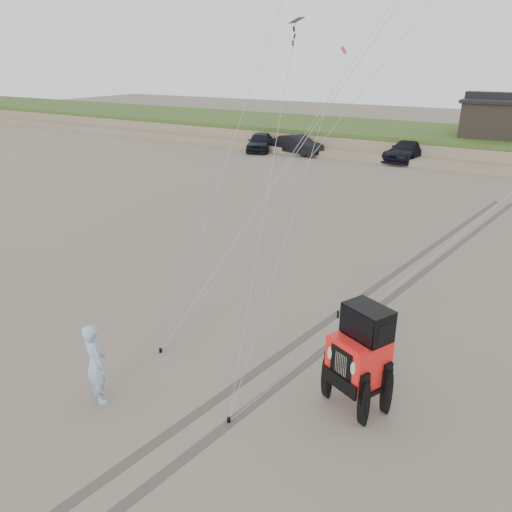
# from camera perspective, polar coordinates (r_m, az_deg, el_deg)

# --- Properties ---
(ground) EXTENTS (160.00, 160.00, 0.00)m
(ground) POSITION_cam_1_polar(r_m,az_deg,el_deg) (12.41, -7.16, -15.79)
(ground) COLOR #6B6054
(ground) RESTS_ON ground
(dune_ridge) EXTENTS (160.00, 14.25, 1.73)m
(dune_ridge) POSITION_cam_1_polar(r_m,az_deg,el_deg) (45.98, 23.76, 11.51)
(dune_ridge) COLOR #7A6B54
(dune_ridge) RESTS_ON ground
(cabin) EXTENTS (6.40, 5.40, 3.35)m
(cabin) POSITION_cam_1_polar(r_m,az_deg,el_deg) (44.96, 26.69, 14.00)
(cabin) COLOR black
(cabin) RESTS_ON dune_ridge
(truck_a) EXTENTS (3.48, 5.03, 1.59)m
(truck_a) POSITION_cam_1_polar(r_m,az_deg,el_deg) (44.30, 0.46, 12.93)
(truck_a) COLOR black
(truck_a) RESTS_ON ground
(truck_b) EXTENTS (5.01, 2.78, 1.56)m
(truck_b) POSITION_cam_1_polar(r_m,az_deg,el_deg) (42.97, 4.71, 12.57)
(truck_b) COLOR black
(truck_b) RESTS_ON ground
(truck_c) EXTENTS (3.11, 5.91, 1.63)m
(truck_c) POSITION_cam_1_polar(r_m,az_deg,el_deg) (41.51, 17.00, 11.45)
(truck_c) COLOR black
(truck_c) RESTS_ON ground
(jeep) EXTENTS (4.30, 5.84, 2.00)m
(jeep) POSITION_cam_1_polar(r_m,az_deg,el_deg) (11.76, 11.52, -12.47)
(jeep) COLOR #FF1F1C
(jeep) RESTS_ON ground
(man) EXTENTS (0.85, 0.70, 1.99)m
(man) POSITION_cam_1_polar(r_m,az_deg,el_deg) (12.27, -17.87, -11.61)
(man) COLOR #80ABC6
(man) RESTS_ON ground
(stake_main) EXTENTS (0.08, 0.08, 0.12)m
(stake_main) POSITION_cam_1_polar(r_m,az_deg,el_deg) (14.16, -10.85, -10.54)
(stake_main) COLOR black
(stake_main) RESTS_ON ground
(stake_aux) EXTENTS (0.08, 0.08, 0.12)m
(stake_aux) POSITION_cam_1_polar(r_m,az_deg,el_deg) (11.64, -3.13, -18.21)
(stake_aux) COLOR black
(stake_aux) RESTS_ON ground
(tire_tracks) EXTENTS (5.22, 29.74, 0.01)m
(tire_tracks) POSITION_cam_1_polar(r_m,az_deg,el_deg) (17.81, 14.36, -4.01)
(tire_tracks) COLOR #4C443D
(tire_tracks) RESTS_ON ground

